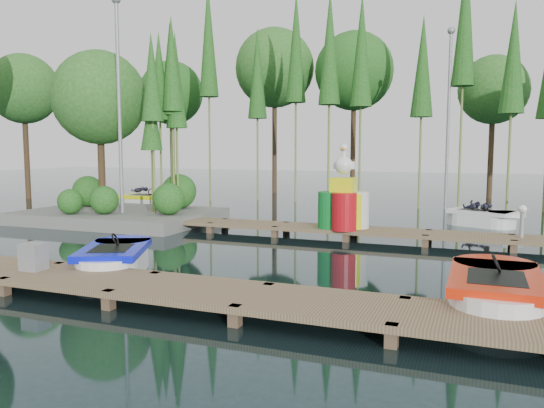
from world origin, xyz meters
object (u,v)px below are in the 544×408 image
(yellow_barrel, at_px, (352,211))
(boat_yellow_far, at_px, (149,202))
(island, at_px, (115,127))
(boat_red, at_px, (495,294))
(boat_blue, at_px, (115,260))
(utility_cabinet, at_px, (33,257))
(drum_cluster, at_px, (344,204))

(yellow_barrel, bearing_deg, boat_yellow_far, 156.31)
(island, xyz_separation_m, boat_yellow_far, (-0.99, 3.32, -2.89))
(island, distance_m, yellow_barrel, 8.74)
(boat_red, relative_size, yellow_barrel, 2.97)
(boat_red, bearing_deg, yellow_barrel, 121.67)
(island, distance_m, boat_red, 13.77)
(island, xyz_separation_m, boat_blue, (4.85, -6.39, -2.93))
(island, bearing_deg, boat_blue, -52.83)
(boat_red, xyz_separation_m, utility_cabinet, (-7.66, -1.37, 0.26))
(boat_blue, height_order, boat_red, boat_red)
(yellow_barrel, bearing_deg, boat_red, -58.40)
(boat_red, height_order, drum_cluster, drum_cluster)
(yellow_barrel, xyz_separation_m, drum_cluster, (-0.21, -0.16, 0.19))
(boat_yellow_far, bearing_deg, island, -56.95)
(island, bearing_deg, boat_red, -28.49)
(boat_red, bearing_deg, boat_blue, 179.83)
(utility_cabinet, distance_m, yellow_barrel, 8.16)
(island, xyz_separation_m, drum_cluster, (8.16, -0.95, -2.21))
(boat_blue, bearing_deg, boat_yellow_far, 96.49)
(island, xyz_separation_m, yellow_barrel, (8.37, -0.79, -2.40))
(island, bearing_deg, utility_cabinet, -61.81)
(boat_blue, xyz_separation_m, boat_red, (6.98, -0.03, 0.03))
(drum_cluster, bearing_deg, boat_blue, -121.33)
(boat_blue, height_order, boat_yellow_far, boat_yellow_far)
(boat_yellow_far, bearing_deg, boat_red, -20.80)
(yellow_barrel, bearing_deg, island, 174.60)
(utility_cabinet, bearing_deg, boat_blue, 64.35)
(boat_blue, relative_size, boat_red, 0.98)
(yellow_barrel, distance_m, drum_cluster, 0.32)
(utility_cabinet, height_order, yellow_barrel, yellow_barrel)
(utility_cabinet, bearing_deg, island, 118.19)
(boat_blue, relative_size, drum_cluster, 1.23)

